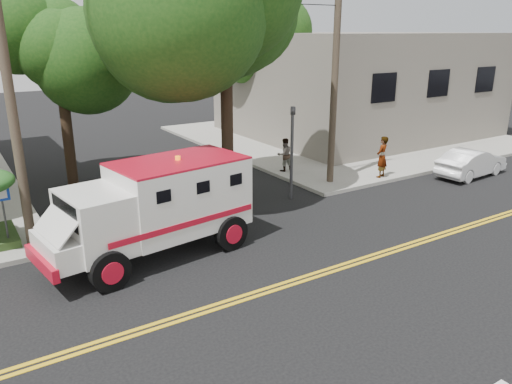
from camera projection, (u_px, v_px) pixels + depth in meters
ground at (299, 280)px, 13.17m from camera, size 100.00×100.00×0.00m
sidewalk_ne at (342, 136)px, 30.86m from camera, size 17.00×17.00×0.15m
building_right at (358, 83)px, 31.07m from camera, size 14.00×12.00×6.00m
utility_pole_left at (10, 98)px, 13.76m from camera, size 0.28×0.28×9.00m
utility_pole_right at (335, 77)px, 19.96m from camera, size 0.28×0.28×9.00m
tree_main at (240, 2)px, 16.92m from camera, size 6.08×5.70×9.85m
tree_left at (67, 45)px, 19.51m from camera, size 4.48×4.20×7.70m
tree_right at (259, 34)px, 28.46m from camera, size 4.80×4.50×8.20m
traffic_signal at (292, 143)px, 18.91m from camera, size 0.15×0.18×3.60m
accessibility_sign at (3, 207)px, 14.56m from camera, size 0.45×0.10×2.02m
armored_truck at (156, 204)px, 14.22m from camera, size 6.28×3.13×2.75m
parked_sedan at (471, 163)px, 22.39m from camera, size 3.88×1.60×1.25m
pedestrian_a at (382, 157)px, 21.63m from camera, size 0.77×0.65×1.81m
pedestrian_b at (284, 155)px, 22.64m from camera, size 0.79×0.65×1.51m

